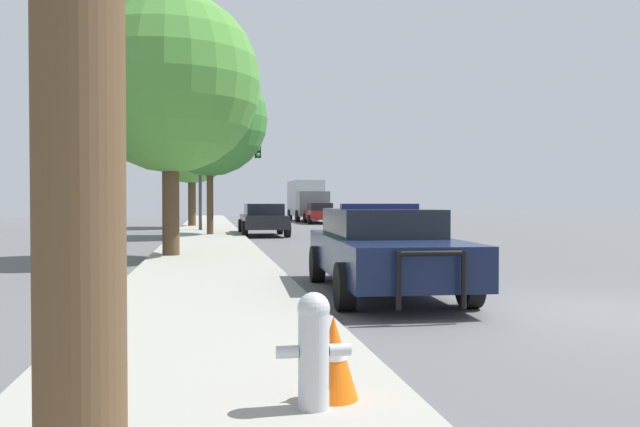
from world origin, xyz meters
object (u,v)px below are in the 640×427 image
tree_sidewalk_mid (210,118)px  box_truck (307,200)px  car_background_midblock (263,219)px  police_car (382,248)px  fire_hydrant (314,346)px  car_background_distant (319,213)px  traffic_light (226,164)px  tree_sidewalk_near (170,83)px  tree_sidewalk_far (192,141)px  traffic_cone (333,357)px

tree_sidewalk_mid → box_truck: bearing=70.1°
tree_sidewalk_mid → car_background_midblock: bearing=13.4°
police_car → fire_hydrant: police_car is taller
police_car → car_background_distant: size_ratio=1.13×
traffic_light → tree_sidewalk_near: (-1.84, -14.64, 1.22)m
tree_sidewalk_far → police_car: bearing=-81.9°
fire_hydrant → car_background_midblock: car_background_midblock is taller
tree_sidewalk_far → tree_sidewalk_mid: bearing=-84.1°
car_background_midblock → tree_sidewalk_mid: tree_sidewalk_mid is taller
car_background_midblock → tree_sidewalk_mid: (-2.33, -0.56, 4.31)m
fire_hydrant → traffic_light: bearing=89.6°
car_background_distant → tree_sidewalk_far: tree_sidewalk_far is taller
fire_hydrant → tree_sidewalk_mid: 23.33m
police_car → car_background_distant: (4.67, 31.97, -0.01)m
box_truck → car_background_midblock: bearing=75.9°
car_background_midblock → tree_sidewalk_near: tree_sidewalk_near is taller
car_background_distant → tree_sidewalk_near: bearing=-105.9°
tree_sidewalk_far → traffic_cone: (1.78, -32.29, -4.58)m
fire_hydrant → car_background_midblock: size_ratio=0.18×
police_car → car_background_distant: bearing=-95.3°
police_car → tree_sidewalk_far: 27.13m
car_background_distant → fire_hydrant: bearing=-97.6°
car_background_midblock → tree_sidewalk_mid: bearing=-166.9°
police_car → traffic_light: traffic_light is taller
traffic_light → tree_sidewalk_mid: 4.70m
car_background_midblock → tree_sidewalk_near: bearing=-107.5°
car_background_midblock → car_background_distant: bearing=70.2°
car_background_distant → traffic_cone: 38.33m
tree_sidewalk_far → fire_hydrant: bearing=-87.2°
tree_sidewalk_near → tree_sidewalk_mid: 10.39m
fire_hydrant → traffic_cone: size_ratio=1.33×
car_background_midblock → tree_sidewalk_near: size_ratio=0.63×
box_truck → traffic_cone: 43.75m
fire_hydrant → tree_sidewalk_mid: (-0.61, 22.88, 4.52)m
traffic_light → tree_sidewalk_near: bearing=-97.1°
car_background_midblock → box_truck: box_truck is taller
traffic_light → tree_sidewalk_near: tree_sidewalk_near is taller
traffic_light → tree_sidewalk_mid: size_ratio=0.62×
police_car → traffic_light: bearing=-81.7°
tree_sidewalk_mid → traffic_cone: size_ratio=12.51×
traffic_light → traffic_cone: size_ratio=7.81×
box_truck → tree_sidewalk_near: bearing=74.8°
tree_sidewalk_far → tree_sidewalk_near: tree_sidewalk_far is taller
car_background_distant → box_truck: (-0.02, 5.49, 0.92)m
car_background_midblock → car_background_distant: size_ratio=0.92×
tree_sidewalk_near → car_background_distant: bearing=71.5°
police_car → traffic_light: 21.50m
police_car → tree_sidewalk_mid: bearing=-77.7°
traffic_light → tree_sidewalk_far: 5.80m
tree_sidewalk_far → tree_sidewalk_near: bearing=-90.1°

